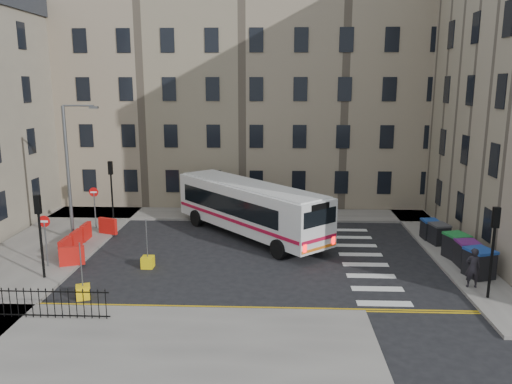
# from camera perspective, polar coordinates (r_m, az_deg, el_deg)

# --- Properties ---
(ground) EXTENTS (120.00, 120.00, 0.00)m
(ground) POSITION_cam_1_polar(r_m,az_deg,el_deg) (28.00, 3.82, -7.31)
(ground) COLOR black
(ground) RESTS_ON ground
(pavement_north) EXTENTS (36.00, 3.20, 0.15)m
(pavement_north) POSITION_cam_1_polar(r_m,az_deg,el_deg) (36.57, -5.96, -2.54)
(pavement_north) COLOR slate
(pavement_north) RESTS_ON ground
(pavement_east) EXTENTS (2.40, 26.00, 0.15)m
(pavement_east) POSITION_cam_1_polar(r_m,az_deg,el_deg) (33.23, 19.41, -4.70)
(pavement_east) COLOR slate
(pavement_east) RESTS_ON ground
(pavement_west) EXTENTS (6.00, 22.00, 0.15)m
(pavement_west) POSITION_cam_1_polar(r_m,az_deg,el_deg) (31.80, -22.48, -5.69)
(pavement_west) COLOR slate
(pavement_west) RESTS_ON ground
(pavement_sw) EXTENTS (20.00, 6.00, 0.15)m
(pavement_sw) POSITION_cam_1_polar(r_m,az_deg,el_deg) (19.83, -16.97, -16.22)
(pavement_sw) COLOR slate
(pavement_sw) RESTS_ON ground
(terrace_north) EXTENTS (38.30, 10.80, 17.20)m
(terrace_north) POSITION_cam_1_polar(r_m,az_deg,el_deg) (42.35, -6.23, 11.17)
(terrace_north) COLOR gray
(terrace_north) RESTS_ON ground
(traffic_light_east) EXTENTS (0.28, 0.22, 4.10)m
(traffic_light_east) POSITION_cam_1_polar(r_m,az_deg,el_deg) (23.78, 25.53, -4.81)
(traffic_light_east) COLOR black
(traffic_light_east) RESTS_ON pavement_east
(traffic_light_nw) EXTENTS (0.28, 0.22, 4.10)m
(traffic_light_nw) POSITION_cam_1_polar(r_m,az_deg,el_deg) (35.35, -16.22, 1.17)
(traffic_light_nw) COLOR black
(traffic_light_nw) RESTS_ON pavement_west
(traffic_light_sw) EXTENTS (0.28, 0.22, 4.10)m
(traffic_light_sw) POSITION_cam_1_polar(r_m,az_deg,el_deg) (25.87, -23.52, -3.32)
(traffic_light_sw) COLOR black
(traffic_light_sw) RESTS_ON pavement_west
(streetlamp) EXTENTS (0.50, 0.22, 8.14)m
(streetlamp) POSITION_cam_1_polar(r_m,az_deg,el_deg) (31.31, -20.70, 2.22)
(streetlamp) COLOR #595B5E
(streetlamp) RESTS_ON pavement_west
(no_entry_north) EXTENTS (0.60, 0.08, 3.00)m
(no_entry_north) POSITION_cam_1_polar(r_m,az_deg,el_deg) (33.83, -18.00, -0.80)
(no_entry_north) COLOR #595B5E
(no_entry_north) RESTS_ON pavement_west
(no_entry_south) EXTENTS (0.60, 0.08, 3.00)m
(no_entry_south) POSITION_cam_1_polar(r_m,az_deg,el_deg) (27.59, -22.98, -4.06)
(no_entry_south) COLOR #595B5E
(no_entry_south) RESTS_ON pavement_west
(roadworks_barriers) EXTENTS (1.66, 6.26, 1.00)m
(roadworks_barriers) POSITION_cam_1_polar(r_m,az_deg,el_deg) (30.35, -19.24, -5.14)
(roadworks_barriers) COLOR red
(roadworks_barriers) RESTS_ON pavement_west
(iron_railings) EXTENTS (7.80, 0.04, 1.20)m
(iron_railings) POSITION_cam_1_polar(r_m,az_deg,el_deg) (22.68, -25.94, -11.34)
(iron_railings) COLOR black
(iron_railings) RESTS_ON pavement_sw
(bus) EXTENTS (10.01, 10.83, 3.28)m
(bus) POSITION_cam_1_polar(r_m,az_deg,el_deg) (31.00, -0.77, -1.69)
(bus) COLOR silver
(bus) RESTS_ON ground
(wheelie_bin_a) EXTENTS (1.46, 1.57, 1.41)m
(wheelie_bin_a) POSITION_cam_1_polar(r_m,az_deg,el_deg) (26.74, 24.16, -7.39)
(wheelie_bin_a) COLOR black
(wheelie_bin_a) RESTS_ON pavement_east
(wheelie_bin_b) EXTENTS (1.07, 1.22, 1.32)m
(wheelie_bin_b) POSITION_cam_1_polar(r_m,az_deg,el_deg) (28.07, 22.96, -6.47)
(wheelie_bin_b) COLOR black
(wheelie_bin_b) RESTS_ON pavement_east
(wheelie_bin_c) EXTENTS (1.37, 1.48, 1.35)m
(wheelie_bin_c) POSITION_cam_1_polar(r_m,az_deg,el_deg) (29.07, 21.92, -5.72)
(wheelie_bin_c) COLOR black
(wheelie_bin_c) RESTS_ON pavement_east
(wheelie_bin_d) EXTENTS (1.16, 1.27, 1.21)m
(wheelie_bin_d) POSITION_cam_1_polar(r_m,az_deg,el_deg) (31.25, 20.19, -4.50)
(wheelie_bin_d) COLOR black
(wheelie_bin_d) RESTS_ON pavement_east
(wheelie_bin_e) EXTENTS (1.01, 1.13, 1.18)m
(wheelie_bin_e) POSITION_cam_1_polar(r_m,az_deg,el_deg) (32.11, 19.26, -4.02)
(wheelie_bin_e) COLOR black
(wheelie_bin_e) RESTS_ON pavement_east
(pedestrian) EXTENTS (0.71, 0.49, 1.88)m
(pedestrian) POSITION_cam_1_polar(r_m,az_deg,el_deg) (25.23, 23.53, -7.93)
(pedestrian) COLOR black
(pedestrian) RESTS_ON pavement_east
(bollard_yellow) EXTENTS (0.61, 0.61, 0.60)m
(bollard_yellow) POSITION_cam_1_polar(r_m,az_deg,el_deg) (26.75, -12.26, -7.84)
(bollard_yellow) COLOR yellow
(bollard_yellow) RESTS_ON ground
(bollard_chevron) EXTENTS (0.78, 0.78, 0.60)m
(bollard_chevron) POSITION_cam_1_polar(r_m,az_deg,el_deg) (23.88, -19.14, -10.75)
(bollard_chevron) COLOR yellow
(bollard_chevron) RESTS_ON ground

